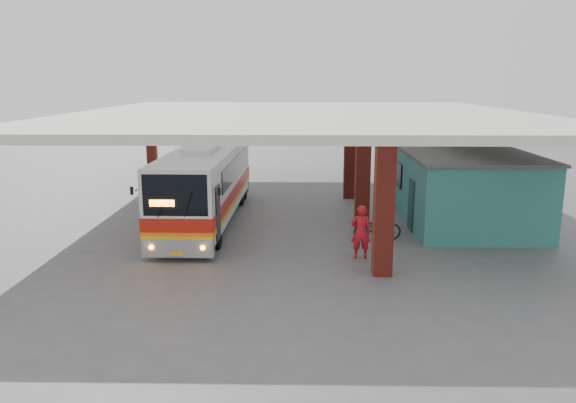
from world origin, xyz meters
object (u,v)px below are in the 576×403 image
Objects in this scene: coach_bus at (207,183)px; motorcycle at (377,228)px; pedestrian at (361,232)px; red_chair at (397,202)px.

motorcycle is (7.08, -2.84, -1.21)m from coach_bus.
motorcycle is 0.99× the size of pedestrian.
motorcycle is 5.71m from red_chair.
pedestrian is 2.58× the size of red_chair.
coach_bus is 6.24× the size of pedestrian.
coach_bus is at bearing -175.01° from red_chair.
coach_bus is 6.29× the size of motorcycle.
coach_bus reaches higher than red_chair.
coach_bus is 16.09× the size of red_chair.
red_chair is at bearing -24.52° from motorcycle.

